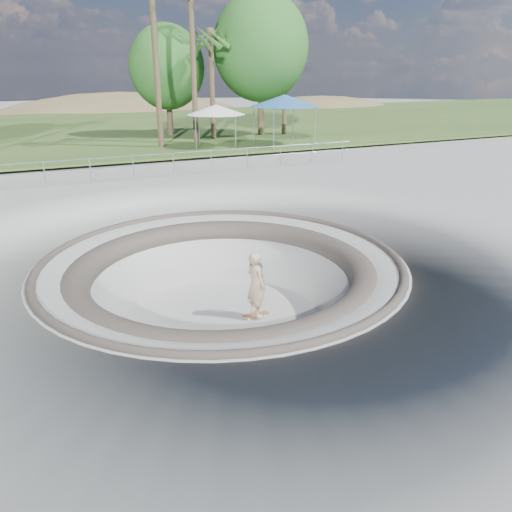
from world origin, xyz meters
The scene contains 13 objects.
ground centered at (0.00, 0.00, 0.00)m, with size 180.00×180.00×0.00m, color #ABACA6.
skate_bowl centered at (0.00, 0.00, -1.83)m, with size 14.00×14.00×4.10m.
grass_strip centered at (0.00, 34.00, 0.22)m, with size 180.00×36.00×0.12m.
distant_hills centered at (3.78, 57.17, -7.02)m, with size 103.20×45.00×28.60m.
safety_railing centered at (0.00, 12.00, 0.69)m, with size 25.00×0.06×1.03m.
skateboard centered at (0.97, -0.20, -1.83)m, with size 0.81×0.24×0.08m.
skater centered at (0.97, -0.20, -0.83)m, with size 0.72×0.47×1.97m, color tan.
canopy_white centered at (6.91, 19.06, 2.61)m, with size 4.86×4.86×2.67m.
canopy_blue centered at (11.32, 18.00, 3.12)m, with size 6.42×6.42×3.24m.
palm_d centered at (7.97, 22.64, 6.97)m, with size 2.60×2.60×8.02m.
palm_f centered at (14.03, 23.14, 8.71)m, with size 2.60×2.60×9.89m.
bushy_tree_mid centered at (5.81, 26.42, 5.19)m, with size 5.62×5.11×8.10m.
bushy_tree_right centered at (12.28, 23.75, 6.58)m, with size 7.16×6.51×10.33m.
Camera 1 is at (-4.56, -12.38, 5.08)m, focal length 35.00 mm.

